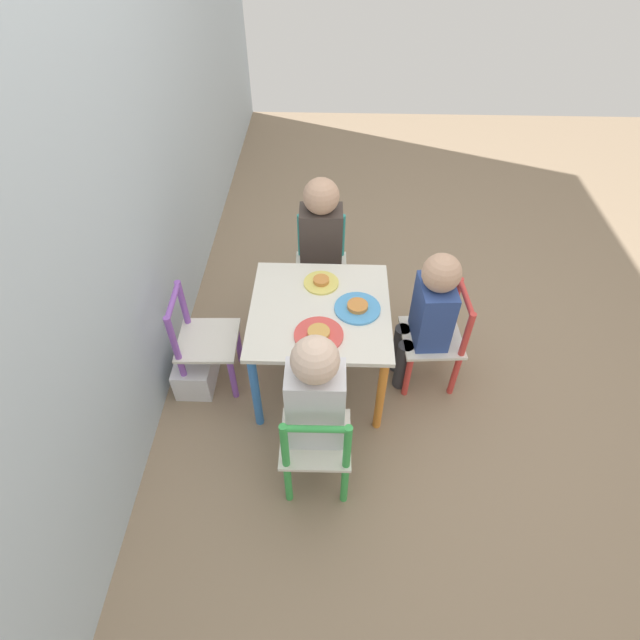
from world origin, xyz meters
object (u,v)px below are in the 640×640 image
at_px(chair_purple, 203,342).
at_px(chair_teal, 321,267).
at_px(plate_front, 357,308).
at_px(child_left, 317,400).
at_px(chair_green, 317,446).
at_px(kids_table, 320,320).
at_px(storage_bin, 197,367).
at_px(plate_right, 321,282).
at_px(chair_red, 436,339).
at_px(plate_left, 319,334).
at_px(child_right, 321,240).
at_px(child_front, 429,311).

bearing_deg(chair_purple, chair_teal, -45.31).
bearing_deg(plate_front, child_left, 161.95).
bearing_deg(plate_front, chair_green, 163.98).
bearing_deg(kids_table, storage_bin, 92.30).
xyz_separation_m(chair_purple, plate_right, (0.17, -0.52, 0.22)).
xyz_separation_m(chair_teal, plate_front, (-0.52, -0.17, 0.22)).
distance_m(kids_table, chair_red, 0.54).
relative_size(kids_table, plate_left, 2.99).
height_order(chair_green, plate_right, chair_green).
distance_m(child_left, plate_left, 0.30).
xyz_separation_m(chair_green, plate_front, (0.52, -0.15, 0.22)).
height_order(child_right, storage_bin, child_right).
bearing_deg(chair_teal, child_left, -90.34).
height_order(child_right, plate_left, child_right).
relative_size(kids_table, child_left, 0.75).
bearing_deg(child_right, child_left, -90.36).
height_order(chair_red, plate_front, chair_red).
bearing_deg(child_left, chair_red, -136.68).
height_order(chair_teal, child_right, child_right).
bearing_deg(plate_right, storage_bin, 107.16).
bearing_deg(chair_purple, plate_right, -73.62).
distance_m(chair_purple, child_right, 0.73).
distance_m(chair_green, storage_bin, 0.78).
xyz_separation_m(chair_red, plate_right, (0.12, 0.52, 0.22)).
bearing_deg(child_right, storage_bin, -140.71).
height_order(chair_purple, plate_right, chair_purple).
height_order(kids_table, chair_teal, chair_teal).
xyz_separation_m(chair_teal, child_left, (-0.98, -0.02, 0.21)).
bearing_deg(child_front, plate_left, -71.79).
xyz_separation_m(child_right, child_front, (-0.43, -0.47, -0.04)).
height_order(kids_table, child_right, child_right).
height_order(chair_green, storage_bin, chair_green).
distance_m(chair_red, chair_purple, 1.04).
relative_size(chair_purple, child_front, 0.72).
distance_m(chair_teal, child_left, 1.00).
bearing_deg(plate_right, kids_table, 180.00).
bearing_deg(child_front, storage_bin, -90.84).
height_order(child_right, child_front, child_right).
distance_m(chair_red, plate_front, 0.42).
bearing_deg(child_left, plate_left, -89.71).
xyz_separation_m(child_left, child_right, (0.92, 0.01, 0.01)).
relative_size(chair_green, child_front, 0.72).
bearing_deg(child_front, chair_purple, -91.01).
relative_size(kids_table, chair_purple, 1.13).
bearing_deg(plate_left, chair_red, -69.98).
height_order(child_front, plate_left, child_front).
height_order(plate_left, plate_front, same).
height_order(child_front, plate_right, child_front).
distance_m(chair_green, child_front, 0.73).
relative_size(chair_purple, storage_bin, 1.87).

